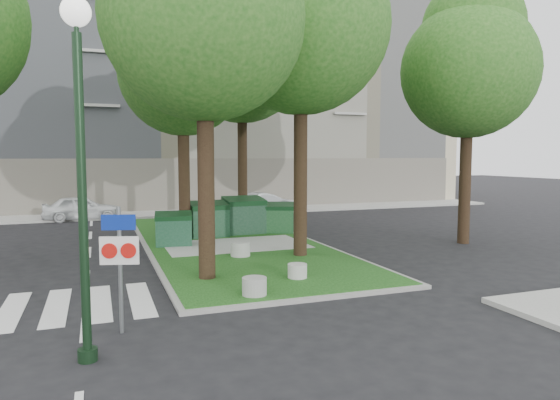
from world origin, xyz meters
name	(u,v)px	position (x,y,z in m)	size (l,w,h in m)	color
ground	(295,302)	(0.00, 0.00, 0.00)	(120.00, 120.00, 0.00)	black
median_island	(229,242)	(0.50, 8.00, 0.06)	(6.00, 16.00, 0.12)	#173F12
median_kerb	(229,242)	(0.50, 8.00, 0.05)	(6.30, 16.30, 0.10)	gray
building_sidewalk	(175,213)	(0.00, 18.50, 0.06)	(42.00, 3.00, 0.12)	#999993
zebra_crossing	(120,301)	(-3.75, 1.50, 0.01)	(5.00, 3.00, 0.01)	silver
apartment_building	(157,90)	(0.00, 26.00, 8.00)	(41.00, 12.00, 16.00)	#BCB08D
tree_median_near_right	(303,8)	(2.09, 4.56, 7.99)	(5.60, 5.60, 11.46)	black
tree_median_mid	(184,60)	(-0.91, 9.06, 6.98)	(4.80, 4.80, 9.99)	black
tree_median_far	(243,47)	(2.29, 12.06, 8.32)	(5.80, 5.80, 11.93)	black
tree_street_right	(470,59)	(9.09, 5.06, 6.98)	(5.00, 5.00, 10.06)	black
dumpster_a	(174,229)	(-1.62, 7.74, 0.70)	(1.42, 1.08, 1.22)	#0F3821
dumpster_b	(208,219)	(-0.02, 9.27, 0.80)	(1.60, 1.17, 1.42)	#10381F
dumpster_c	(244,215)	(1.58, 9.64, 0.86)	(1.72, 1.26, 1.54)	black
dumpster_d	(278,218)	(3.00, 9.39, 0.72)	(1.61, 1.37, 1.26)	#14411C
bollard_left	(254,286)	(-0.81, 0.50, 0.32)	(0.57, 0.57, 0.41)	gray
bollard_right	(297,271)	(0.75, 1.68, 0.30)	(0.52, 0.52, 0.37)	#AEADA8
bollard_mid	(240,249)	(0.11, 5.00, 0.35)	(0.63, 0.63, 0.45)	#9FA09B
litter_bin	(236,214)	(2.25, 13.35, 0.47)	(0.40, 0.40, 0.70)	gold
street_lamp	(80,137)	(-4.40, -1.88, 3.64)	(0.46, 0.46, 5.79)	black
traffic_sign_pole	(120,253)	(-3.82, -0.71, 1.54)	(0.70, 0.24, 2.40)	slate
car_white	(82,208)	(-4.97, 17.42, 0.65)	(1.54, 3.82, 1.30)	white
car_silver	(266,204)	(4.90, 16.69, 0.62)	(1.32, 3.78, 1.24)	#A5A9AD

